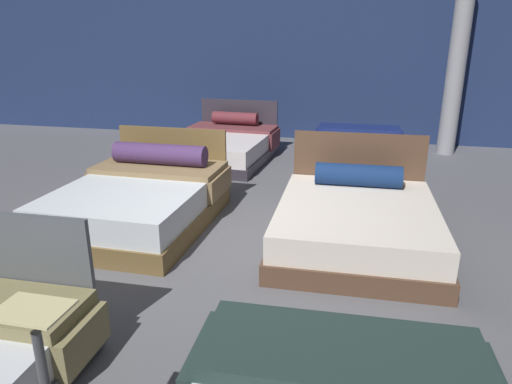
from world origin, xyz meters
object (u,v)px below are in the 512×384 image
(bed_3, at_px, (356,222))
(bed_5, at_px, (357,153))
(bed_4, at_px, (222,146))
(support_pillar, at_px, (458,56))
(bed_2, at_px, (141,200))

(bed_3, height_order, bed_5, bed_3)
(bed_3, bearing_deg, bed_4, 126.63)
(bed_3, height_order, support_pillar, support_pillar)
(bed_3, relative_size, support_pillar, 0.58)
(bed_3, distance_m, support_pillar, 4.94)
(bed_5, bearing_deg, bed_2, -129.60)
(bed_2, bearing_deg, bed_3, -0.42)
(bed_3, xyz_separation_m, bed_5, (-0.04, 3.01, -0.00))
(bed_5, relative_size, support_pillar, 0.61)
(bed_4, height_order, support_pillar, support_pillar)
(bed_4, bearing_deg, bed_5, 2.43)
(bed_4, relative_size, support_pillar, 0.63)
(bed_5, bearing_deg, support_pillar, 41.52)
(bed_3, bearing_deg, bed_2, 177.43)
(bed_3, relative_size, bed_4, 0.93)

